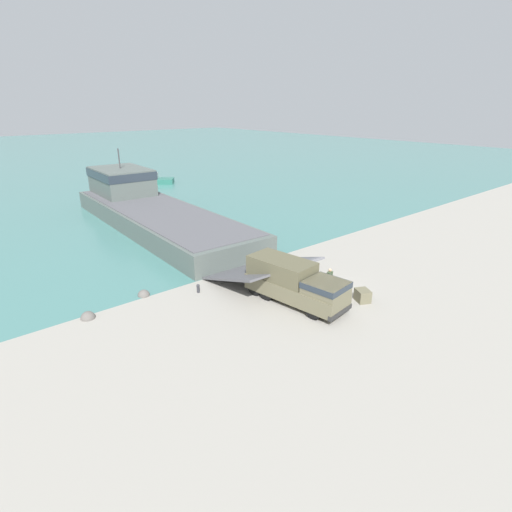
{
  "coord_description": "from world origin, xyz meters",
  "views": [
    {
      "loc": [
        -20.82,
        -17.31,
        12.67
      ],
      "look_at": [
        -2.49,
        4.57,
        1.81
      ],
      "focal_mm": 28.0,
      "sensor_mm": 36.0,
      "label": 1
    }
  ],
  "objects": [
    {
      "name": "ground_plane",
      "position": [
        0.0,
        0.0,
        0.0
      ],
      "size": [
        240.0,
        240.0,
        0.0
      ],
      "primitive_type": "plane",
      "color": "#9E998E"
    },
    {
      "name": "water_surface",
      "position": [
        0.0,
        96.95,
        0.0
      ],
      "size": [
        240.0,
        180.0,
        0.01
      ],
      "primitive_type": "cube",
      "color": "#477F7A",
      "rests_on": "ground_plane"
    },
    {
      "name": "landing_craft",
      "position": [
        -1.78,
        24.55,
        1.84
      ],
      "size": [
        9.3,
        36.36,
        7.64
      ],
      "rotation": [
        0.0,
        0.0,
        -0.04
      ],
      "color": "#56605B",
      "rests_on": "ground_plane"
    },
    {
      "name": "military_truck",
      "position": [
        -3.11,
        -0.22,
        1.47
      ],
      "size": [
        3.36,
        7.52,
        2.83
      ],
      "rotation": [
        0.0,
        0.0,
        -1.44
      ],
      "color": "#6B664C",
      "rests_on": "ground_plane"
    },
    {
      "name": "soldier_on_ramp",
      "position": [
        -0.01,
        -0.67,
        1.03
      ],
      "size": [
        0.46,
        0.28,
        1.77
      ],
      "rotation": [
        0.0,
        0.0,
        4.82
      ],
      "color": "#3D4C33",
      "rests_on": "ground_plane"
    },
    {
      "name": "moored_boat_a",
      "position": [
        9.68,
        46.07,
        0.6
      ],
      "size": [
        6.48,
        5.73,
        1.81
      ],
      "rotation": [
        0.0,
        0.0,
        4.08
      ],
      "color": "#2D7060",
      "rests_on": "ground_plane"
    },
    {
      "name": "mooring_bollard",
      "position": [
        -7.36,
        5.23,
        0.36
      ],
      "size": [
        0.25,
        0.25,
        0.65
      ],
      "color": "#333338",
      "rests_on": "ground_plane"
    },
    {
      "name": "cargo_crate",
      "position": [
        0.56,
        -3.17,
        0.42
      ],
      "size": [
        1.21,
        1.28,
        0.85
      ],
      "primitive_type": "cube",
      "rotation": [
        0.0,
        0.0,
        -0.46
      ],
      "color": "#6B664C",
      "rests_on": "ground_plane"
    },
    {
      "name": "shoreline_rock_a",
      "position": [
        -10.6,
        7.28,
        0.0
      ],
      "size": [
        0.85,
        0.85,
        0.85
      ],
      "primitive_type": "sphere",
      "color": "#66605B",
      "rests_on": "ground_plane"
    },
    {
      "name": "shoreline_rock_b",
      "position": [
        -14.72,
        6.56,
        0.0
      ],
      "size": [
        0.91,
        0.91,
        0.91
      ],
      "primitive_type": "sphere",
      "color": "#66605B",
      "rests_on": "ground_plane"
    }
  ]
}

